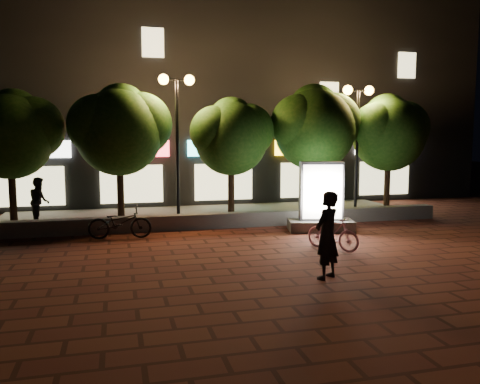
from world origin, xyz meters
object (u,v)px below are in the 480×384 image
object	(u,v)px
tree_right	(315,125)
tree_far_right	(389,130)
tree_far_left	(11,131)
street_lamp_left	(177,110)
pedestrian	(39,201)
tree_left	(120,127)
street_lamp_right	(358,116)
rider	(327,235)
scooter_parked	(120,223)
scooter_pink	(333,233)
ad_kiosk	(321,203)
tree_mid	(232,134)

from	to	relation	value
tree_right	tree_far_right	bearing A→B (deg)	-0.00
tree_far_left	street_lamp_left	bearing A→B (deg)	-2.76
street_lamp_left	tree_far_right	bearing A→B (deg)	1.76
pedestrian	tree_far_right	bearing A→B (deg)	-109.67
tree_left	street_lamp_right	distance (m)	8.96
tree_right	rider	world-z (taller)	tree_right
tree_left	scooter_parked	world-z (taller)	tree_left
street_lamp_left	street_lamp_right	world-z (taller)	street_lamp_left
tree_far_left	street_lamp_right	world-z (taller)	street_lamp_right
tree_far_right	rider	bearing A→B (deg)	-128.44
tree_right	street_lamp_right	world-z (taller)	tree_right
tree_far_right	scooter_pink	world-z (taller)	tree_far_right
pedestrian	ad_kiosk	bearing A→B (deg)	-127.20
tree_right	street_lamp_right	xyz separation A→B (m)	(1.64, -0.26, 0.33)
tree_mid	tree_right	distance (m)	3.32
rider	street_lamp_right	bearing A→B (deg)	-156.43
tree_mid	street_lamp_right	size ratio (longest dim) A/B	0.90
scooter_pink	pedestrian	world-z (taller)	pedestrian
tree_far_left	tree_mid	bearing A→B (deg)	-0.00
street_lamp_left	rider	xyz separation A→B (m)	(2.29, -7.63, -3.06)
street_lamp_right	tree_far_right	bearing A→B (deg)	9.61
tree_left	tree_mid	xyz separation A→B (m)	(4.00, -0.00, -0.23)
tree_right	pedestrian	size ratio (longest dim) A/B	3.09
tree_far_left	rider	xyz separation A→B (m)	(7.74, -7.89, -2.32)
tree_far_left	street_lamp_right	distance (m)	12.47
street_lamp_right	scooter_pink	size ratio (longest dim) A/B	3.16
pedestrian	tree_left	bearing A→B (deg)	-115.54
street_lamp_left	street_lamp_right	bearing A→B (deg)	0.00
ad_kiosk	tree_far_left	bearing A→B (deg)	164.12
tree_far_left	tree_right	bearing A→B (deg)	0.00
tree_left	scooter_parked	size ratio (longest dim) A/B	2.58
ad_kiosk	street_lamp_right	bearing A→B (deg)	44.32
scooter_parked	tree_left	bearing A→B (deg)	2.59
street_lamp_right	pedestrian	size ratio (longest dim) A/B	3.04
ad_kiosk	pedestrian	size ratio (longest dim) A/B	1.40
tree_left	tree_mid	bearing A→B (deg)	-0.00
tree_mid	tree_right	xyz separation A→B (m)	(3.31, 0.00, 0.35)
tree_far_right	scooter_pink	bearing A→B (deg)	-132.36
tree_far_left	pedestrian	bearing A→B (deg)	27.52
tree_far_right	scooter_pink	xyz separation A→B (m)	(-4.97, -5.45, -2.89)
street_lamp_right	scooter_pink	bearing A→B (deg)	-123.37
tree_right	scooter_parked	bearing A→B (deg)	-161.63
street_lamp_left	street_lamp_right	distance (m)	7.00
tree_far_left	scooter_parked	xyz separation A→B (m)	(3.39, -2.46, -2.79)
tree_far_left	scooter_pink	distance (m)	10.92
tree_far_right	pedestrian	world-z (taller)	tree_far_right
tree_far_right	ad_kiosk	xyz separation A→B (m)	(-4.15, -2.80, -2.44)
scooter_parked	pedestrian	distance (m)	3.92
tree_mid	tree_far_right	distance (m)	6.50
ad_kiosk	scooter_parked	world-z (taller)	ad_kiosk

